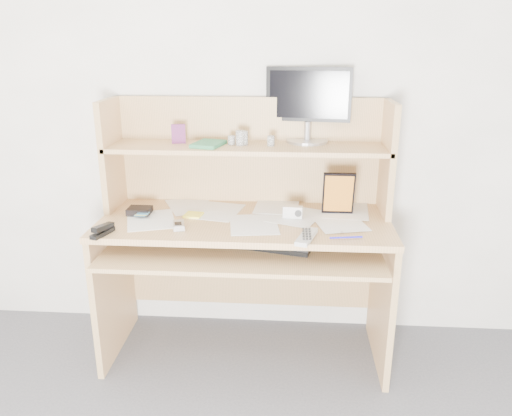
# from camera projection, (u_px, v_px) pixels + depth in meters

# --- Properties ---
(back_wall) EXTENTS (3.60, 0.04, 2.50)m
(back_wall) POSITION_uv_depth(u_px,v_px,m) (250.00, 106.00, 2.56)
(back_wall) COLOR white
(back_wall) RESTS_ON floor
(desk) EXTENTS (1.40, 0.70, 1.30)m
(desk) POSITION_uv_depth(u_px,v_px,m) (246.00, 224.00, 2.51)
(desk) COLOR tan
(desk) RESTS_ON floor
(paper_clutter) EXTENTS (1.32, 0.54, 0.01)m
(paper_clutter) POSITION_uv_depth(u_px,v_px,m) (245.00, 218.00, 2.41)
(paper_clutter) COLOR white
(paper_clutter) RESTS_ON desk
(keyboard) EXTENTS (0.48, 0.27, 0.03)m
(keyboard) POSITION_uv_depth(u_px,v_px,m) (265.00, 242.00, 2.36)
(keyboard) COLOR black
(keyboard) RESTS_ON desk
(tv_remote) EXTENTS (0.11, 0.20, 0.02)m
(tv_remote) POSITION_uv_depth(u_px,v_px,m) (307.00, 237.00, 2.15)
(tv_remote) COLOR #B0AFAA
(tv_remote) RESTS_ON paper_clutter
(flip_phone) EXTENTS (0.07, 0.11, 0.02)m
(flip_phone) POSITION_uv_depth(u_px,v_px,m) (179.00, 224.00, 2.29)
(flip_phone) COLOR #A2A2A5
(flip_phone) RESTS_ON paper_clutter
(stapler) EXTENTS (0.07, 0.14, 0.04)m
(stapler) POSITION_uv_depth(u_px,v_px,m) (102.00, 230.00, 2.20)
(stapler) COLOR black
(stapler) RESTS_ON paper_clutter
(wallet) EXTENTS (0.11, 0.09, 0.03)m
(wallet) POSITION_uv_depth(u_px,v_px,m) (140.00, 210.00, 2.47)
(wallet) COLOR black
(wallet) RESTS_ON paper_clutter
(sticky_note_pad) EXTENTS (0.09, 0.09, 0.01)m
(sticky_note_pad) POSITION_uv_depth(u_px,v_px,m) (193.00, 215.00, 2.45)
(sticky_note_pad) COLOR yellow
(sticky_note_pad) RESTS_ON desk
(digital_camera) EXTENTS (0.10, 0.04, 0.06)m
(digital_camera) POSITION_uv_depth(u_px,v_px,m) (293.00, 212.00, 2.41)
(digital_camera) COLOR silver
(digital_camera) RESTS_ON paper_clutter
(game_case) EXTENTS (0.15, 0.02, 0.22)m
(game_case) POSITION_uv_depth(u_px,v_px,m) (338.00, 193.00, 2.43)
(game_case) COLOR black
(game_case) RESTS_ON paper_clutter
(blue_pen) EXTENTS (0.14, 0.03, 0.01)m
(blue_pen) POSITION_uv_depth(u_px,v_px,m) (346.00, 237.00, 2.16)
(blue_pen) COLOR #1C18B8
(blue_pen) RESTS_ON paper_clutter
(card_box) EXTENTS (0.07, 0.04, 0.10)m
(card_box) POSITION_uv_depth(u_px,v_px,m) (178.00, 134.00, 2.48)
(card_box) COLOR maroon
(card_box) RESTS_ON desk
(shelf_book) EXTENTS (0.17, 0.20, 0.02)m
(shelf_book) POSITION_uv_depth(u_px,v_px,m) (209.00, 144.00, 2.44)
(shelf_book) COLOR #337F4F
(shelf_book) RESTS_ON desk
(chip_stack_a) EXTENTS (0.05, 0.05, 0.05)m
(chip_stack_a) POSITION_uv_depth(u_px,v_px,m) (271.00, 141.00, 2.43)
(chip_stack_a) COLOR black
(chip_stack_a) RESTS_ON desk
(chip_stack_b) EXTENTS (0.05, 0.05, 0.07)m
(chip_stack_b) POSITION_uv_depth(u_px,v_px,m) (240.00, 138.00, 2.44)
(chip_stack_b) COLOR white
(chip_stack_b) RESTS_ON desk
(chip_stack_c) EXTENTS (0.04, 0.04, 0.04)m
(chip_stack_c) POSITION_uv_depth(u_px,v_px,m) (231.00, 140.00, 2.46)
(chip_stack_c) COLOR black
(chip_stack_c) RESTS_ON desk
(chip_stack_d) EXTENTS (0.05, 0.05, 0.07)m
(chip_stack_d) POSITION_uv_depth(u_px,v_px,m) (244.00, 138.00, 2.45)
(chip_stack_d) COLOR white
(chip_stack_d) RESTS_ON desk
(monitor) EXTENTS (0.42, 0.21, 0.37)m
(monitor) POSITION_uv_depth(u_px,v_px,m) (308.00, 103.00, 2.48)
(monitor) COLOR #AFAEB4
(monitor) RESTS_ON desk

